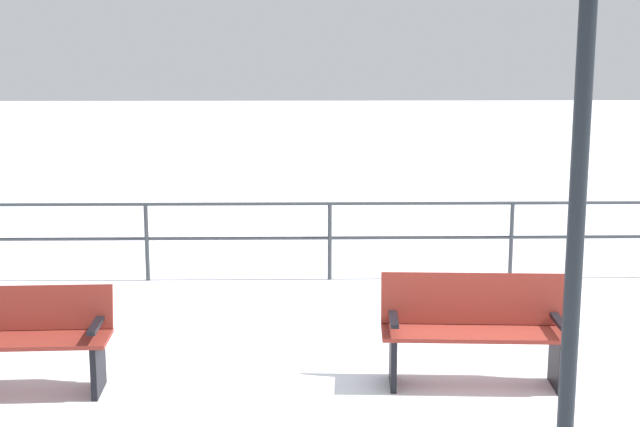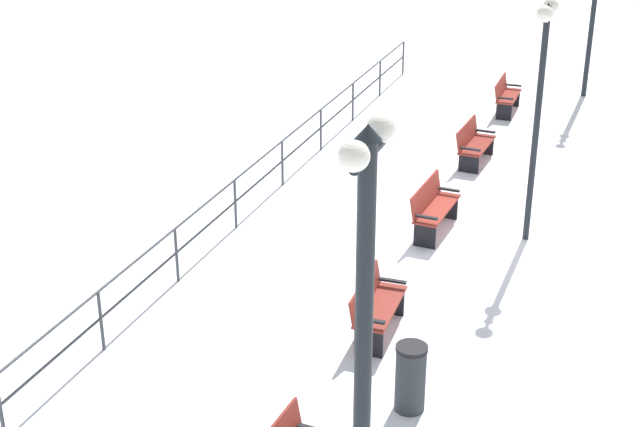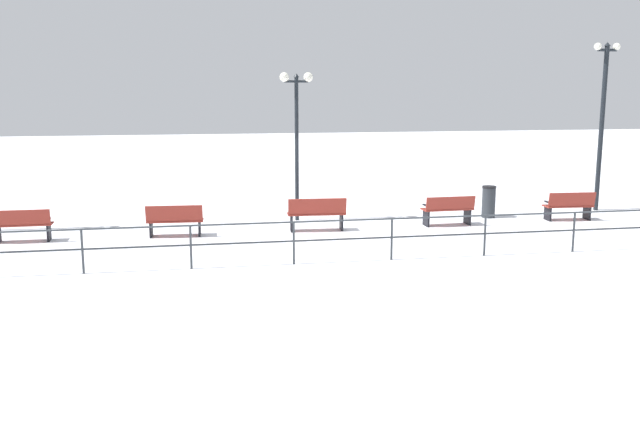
{
  "view_description": "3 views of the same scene",
  "coord_description": "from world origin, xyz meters",
  "px_view_note": "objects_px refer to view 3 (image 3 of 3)",
  "views": [
    {
      "loc": [
        7.1,
        -1.46,
        2.88
      ],
      "look_at": [
        -2.73,
        -1.27,
        1.01
      ],
      "focal_mm": 49.88,
      "sensor_mm": 36.0,
      "label": 1
    },
    {
      "loc": [
        3.44,
        -15.53,
        7.42
      ],
      "look_at": [
        -2.02,
        -1.01,
        0.5
      ],
      "focal_mm": 52.68,
      "sensor_mm": 36.0,
      "label": 2
    },
    {
      "loc": [
        -18.74,
        3.24,
        3.94
      ],
      "look_at": [
        -1.66,
        0.18,
        0.77
      ],
      "focal_mm": 39.24,
      "sensor_mm": 36.0,
      "label": 3
    }
  ],
  "objects_px": {
    "bench_nearest": "(569,206)",
    "bench_fourth": "(175,220)",
    "bench_third": "(317,213)",
    "lamppost_middle": "(297,116)",
    "bench_second": "(448,210)",
    "lamppost_near": "(603,110)",
    "trash_bin": "(489,202)",
    "bench_fifth": "(22,225)"
  },
  "relations": [
    {
      "from": "bench_second",
      "to": "lamppost_near",
      "type": "relative_size",
      "value": 0.28
    },
    {
      "from": "bench_nearest",
      "to": "bench_fourth",
      "type": "xyz_separation_m",
      "value": [
        -0.27,
        11.45,
        0.0
      ]
    },
    {
      "from": "bench_third",
      "to": "lamppost_near",
      "type": "distance_m",
      "value": 9.94
    },
    {
      "from": "bench_third",
      "to": "bench_fifth",
      "type": "distance_m",
      "value": 7.63
    },
    {
      "from": "bench_third",
      "to": "trash_bin",
      "type": "distance_m",
      "value": 5.59
    },
    {
      "from": "bench_fifth",
      "to": "lamppost_near",
      "type": "relative_size",
      "value": 0.27
    },
    {
      "from": "lamppost_near",
      "to": "lamppost_middle",
      "type": "bearing_deg",
      "value": 90.0
    },
    {
      "from": "bench_third",
      "to": "bench_fourth",
      "type": "relative_size",
      "value": 1.08
    },
    {
      "from": "bench_nearest",
      "to": "trash_bin",
      "type": "height_order",
      "value": "trash_bin"
    },
    {
      "from": "lamppost_near",
      "to": "trash_bin",
      "type": "distance_m",
      "value": 4.81
    },
    {
      "from": "bench_nearest",
      "to": "trash_bin",
      "type": "bearing_deg",
      "value": 71.23
    },
    {
      "from": "bench_second",
      "to": "trash_bin",
      "type": "bearing_deg",
      "value": -61.31
    },
    {
      "from": "bench_third",
      "to": "lamppost_middle",
      "type": "bearing_deg",
      "value": 13.25
    },
    {
      "from": "bench_nearest",
      "to": "bench_third",
      "type": "relative_size",
      "value": 0.9
    },
    {
      "from": "bench_nearest",
      "to": "bench_second",
      "type": "relative_size",
      "value": 0.98
    },
    {
      "from": "bench_nearest",
      "to": "bench_fifth",
      "type": "relative_size",
      "value": 1.02
    },
    {
      "from": "trash_bin",
      "to": "bench_third",
      "type": "bearing_deg",
      "value": 101.31
    },
    {
      "from": "bench_nearest",
      "to": "bench_fifth",
      "type": "height_order",
      "value": "same"
    },
    {
      "from": "bench_fourth",
      "to": "lamppost_near",
      "type": "xyz_separation_m",
      "value": [
        1.74,
        -13.24,
        2.74
      ]
    },
    {
      "from": "bench_second",
      "to": "lamppost_middle",
      "type": "height_order",
      "value": "lamppost_middle"
    },
    {
      "from": "trash_bin",
      "to": "lamppost_middle",
      "type": "bearing_deg",
      "value": 84.2
    },
    {
      "from": "bench_nearest",
      "to": "lamppost_near",
      "type": "xyz_separation_m",
      "value": [
        1.47,
        -1.79,
        2.74
      ]
    },
    {
      "from": "bench_nearest",
      "to": "bench_fourth",
      "type": "relative_size",
      "value": 0.97
    },
    {
      "from": "lamppost_near",
      "to": "lamppost_middle",
      "type": "distance_m",
      "value": 9.72
    },
    {
      "from": "bench_fourth",
      "to": "bench_second",
      "type": "bearing_deg",
      "value": -85.68
    },
    {
      "from": "bench_third",
      "to": "lamppost_near",
      "type": "relative_size",
      "value": 0.31
    },
    {
      "from": "bench_fourth",
      "to": "trash_bin",
      "type": "xyz_separation_m",
      "value": [
        1.15,
        -9.3,
        0.04
      ]
    },
    {
      "from": "bench_fourth",
      "to": "lamppost_near",
      "type": "relative_size",
      "value": 0.28
    },
    {
      "from": "bench_second",
      "to": "lamppost_near",
      "type": "height_order",
      "value": "lamppost_near"
    },
    {
      "from": "bench_fourth",
      "to": "bench_nearest",
      "type": "bearing_deg",
      "value": -85.53
    },
    {
      "from": "bench_fourth",
      "to": "lamppost_middle",
      "type": "relative_size",
      "value": 0.35
    },
    {
      "from": "lamppost_near",
      "to": "lamppost_middle",
      "type": "xyz_separation_m",
      "value": [
        0.0,
        9.72,
        -0.11
      ]
    },
    {
      "from": "bench_fourth",
      "to": "trash_bin",
      "type": "height_order",
      "value": "trash_bin"
    },
    {
      "from": "lamppost_near",
      "to": "trash_bin",
      "type": "height_order",
      "value": "lamppost_near"
    },
    {
      "from": "bench_fifth",
      "to": "bench_nearest",
      "type": "bearing_deg",
      "value": -89.68
    },
    {
      "from": "bench_third",
      "to": "bench_fourth",
      "type": "distance_m",
      "value": 3.82
    },
    {
      "from": "lamppost_near",
      "to": "bench_fourth",
      "type": "bearing_deg",
      "value": 97.49
    },
    {
      "from": "bench_second",
      "to": "lamppost_middle",
      "type": "bearing_deg",
      "value": 66.83
    },
    {
      "from": "bench_fourth",
      "to": "lamppost_middle",
      "type": "bearing_deg",
      "value": -60.54
    },
    {
      "from": "bench_fourth",
      "to": "trash_bin",
      "type": "relative_size",
      "value": 1.56
    },
    {
      "from": "bench_nearest",
      "to": "lamppost_middle",
      "type": "relative_size",
      "value": 0.34
    },
    {
      "from": "bench_fifth",
      "to": "trash_bin",
      "type": "height_order",
      "value": "trash_bin"
    }
  ]
}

